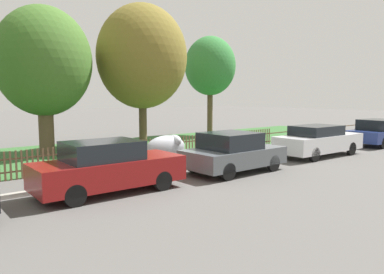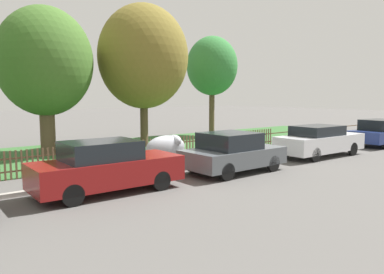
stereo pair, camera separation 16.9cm
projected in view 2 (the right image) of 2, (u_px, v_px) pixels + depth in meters
ground_plane at (201, 168)px, 14.08m from camera, size 120.00×120.00×0.00m
kerb_stone at (199, 166)px, 14.15m from camera, size 36.64×0.20×0.12m
grass_strip at (121, 149)px, 19.05m from camera, size 36.64×8.12×0.01m
park_fence at (166, 149)px, 15.85m from camera, size 36.64×0.05×0.96m
parked_car_black_saloon at (107, 167)px, 10.50m from camera, size 4.19×1.68×1.48m
parked_car_navy_estate at (232, 152)px, 13.30m from camera, size 3.76×1.92×1.43m
parked_car_red_compact at (319, 141)px, 16.71m from camera, size 4.61×1.77×1.40m
parked_car_white_van at (382, 133)px, 20.30m from camera, size 4.14×1.93×1.43m
covered_motorcycle at (167, 147)px, 14.52m from camera, size 1.92×0.82×1.19m
tree_behind_motorcycle at (45, 62)px, 17.00m from camera, size 4.30×4.30×6.74m
tree_mid_park at (143, 57)px, 19.54m from camera, size 4.71×4.71×7.45m
tree_far_left at (212, 66)px, 25.01m from camera, size 3.41×3.41×6.65m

